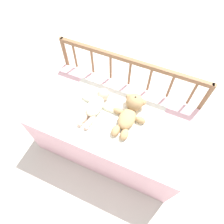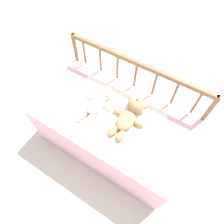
{
  "view_description": "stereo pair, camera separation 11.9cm",
  "coord_description": "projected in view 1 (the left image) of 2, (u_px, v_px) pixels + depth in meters",
  "views": [
    {
      "loc": [
        0.33,
        -0.76,
        1.92
      ],
      "look_at": [
        0.0,
        -0.0,
        0.59
      ],
      "focal_mm": 32.0,
      "sensor_mm": 36.0,
      "label": 1
    },
    {
      "loc": [
        0.44,
        -0.7,
        1.92
      ],
      "look_at": [
        0.0,
        -0.0,
        0.59
      ],
      "focal_mm": 32.0,
      "sensor_mm": 36.0,
      "label": 2
    }
  ],
  "objects": [
    {
      "name": "ground_plane",
      "position": [
        112.0,
        142.0,
        2.07
      ],
      "size": [
        12.0,
        12.0,
        0.0
      ],
      "primitive_type": "plane",
      "color": "silver"
    },
    {
      "name": "teddy_bear",
      "position": [
        130.0,
        111.0,
        1.58
      ],
      "size": [
        0.28,
        0.4,
        0.15
      ],
      "color": "tan",
      "rests_on": "crib_mattress"
    },
    {
      "name": "crib_mattress",
      "position": [
        112.0,
        130.0,
        1.84
      ],
      "size": [
        1.31,
        0.7,
        0.53
      ],
      "color": "#EDB7C6",
      "rests_on": "ground_plane"
    },
    {
      "name": "baby",
      "position": [
        96.0,
        105.0,
        1.62
      ],
      "size": [
        0.33,
        0.4,
        0.1
      ],
      "color": "#EAEACC",
      "rests_on": "crib_mattress"
    },
    {
      "name": "blanket",
      "position": [
        110.0,
        115.0,
        1.62
      ],
      "size": [
        0.8,
        0.52,
        0.01
      ],
      "color": "white",
      "rests_on": "crib_mattress"
    },
    {
      "name": "crib_rail",
      "position": [
        129.0,
        79.0,
        1.75
      ],
      "size": [
        1.31,
        0.04,
        0.82
      ],
      "color": "brown",
      "rests_on": "ground_plane"
    }
  ]
}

